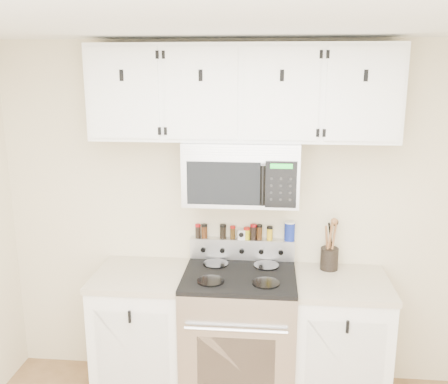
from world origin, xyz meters
name	(u,v)px	position (x,y,z in m)	size (l,w,h in m)	color
back_wall	(243,218)	(0.00, 1.75, 1.25)	(3.50, 0.01, 2.50)	beige
ceiling	(216,7)	(0.00, 0.00, 2.50)	(3.50, 3.50, 0.01)	white
range	(239,335)	(0.00, 1.43, 0.49)	(0.76, 0.65, 1.10)	#B7B7BA
base_cabinet_left	(144,332)	(-0.69, 1.45, 0.46)	(0.64, 0.62, 0.92)	white
base_cabinet_right	(338,341)	(0.69, 1.45, 0.46)	(0.64, 0.62, 0.92)	white
microwave	(242,172)	(0.00, 1.55, 1.63)	(0.76, 0.44, 0.42)	#9E9EA3
upper_cabinets	(242,93)	(0.00, 1.58, 2.15)	(2.00, 0.35, 0.62)	white
utensil_crock	(329,257)	(0.62, 1.63, 1.01)	(0.13, 0.13, 0.37)	black
kitchen_timer	(241,234)	(-0.01, 1.71, 1.13)	(0.06, 0.05, 0.07)	silver
salt_canister	(290,231)	(0.34, 1.71, 1.17)	(0.08, 0.08, 0.14)	navy
spice_jar_0	(198,231)	(-0.32, 1.71, 1.15)	(0.04, 0.04, 0.10)	black
spice_jar_1	(204,231)	(-0.28, 1.71, 1.15)	(0.04, 0.04, 0.10)	#41220F
spice_jar_2	(223,231)	(-0.14, 1.71, 1.15)	(0.05, 0.05, 0.10)	black
spice_jar_3	(233,232)	(-0.07, 1.71, 1.15)	(0.04, 0.04, 0.10)	#3D290E
spice_jar_4	(247,233)	(0.03, 1.71, 1.14)	(0.05, 0.05, 0.09)	gold
spice_jar_5	(253,232)	(0.08, 1.71, 1.16)	(0.05, 0.05, 0.11)	black
spice_jar_6	(259,232)	(0.12, 1.71, 1.16)	(0.04, 0.04, 0.11)	#41250F
spice_jar_7	(270,233)	(0.20, 1.71, 1.15)	(0.04, 0.04, 0.10)	gold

